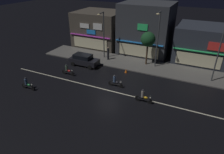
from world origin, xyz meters
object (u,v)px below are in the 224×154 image
streetlamp_west (103,32)px  streetlamp_mid (158,36)px  parked_car_near_kerb (84,60)px  motorcycle_opposite_lane (27,84)px  streetlamp_east (220,48)px  pedestrian_on_sidewalk (108,54)px  motorcycle_lead (115,82)px  motorcycle_trailing_far (67,70)px  traffic_cone (126,71)px  motorcycle_following (143,97)px

streetlamp_west → streetlamp_mid: streetlamp_mid is taller
streetlamp_west → parked_car_near_kerb: streetlamp_west is taller
motorcycle_opposite_lane → streetlamp_mid: bearing=-129.1°
streetlamp_east → pedestrian_on_sidewalk: bearing=176.5°
parked_car_near_kerb → motorcycle_lead: 7.64m
streetlamp_mid → motorcycle_trailing_far: (-9.89, -7.19, -4.02)m
pedestrian_on_sidewalk → traffic_cone: pedestrian_on_sidewalk is taller
streetlamp_east → pedestrian_on_sidewalk: (-14.76, 0.90, -3.46)m
streetlamp_mid → motorcycle_lead: bearing=-111.5°
motorcycle_opposite_lane → pedestrian_on_sidewalk: bearing=-106.4°
streetlamp_west → streetlamp_east: (15.73, -1.24, 0.25)m
motorcycle_lead → parked_car_near_kerb: bearing=158.2°
motorcycle_opposite_lane → motorcycle_trailing_far: bearing=-106.6°
streetlamp_east → motorcycle_trailing_far: streetlamp_east is taller
streetlamp_east → streetlamp_mid: bearing=170.3°
streetlamp_west → motorcycle_following: bearing=-43.8°
traffic_cone → streetlamp_mid: bearing=46.6°
motorcycle_lead → motorcycle_following: same height
motorcycle_following → motorcycle_lead: bearing=-21.1°
motorcycle_trailing_far → traffic_cone: motorcycle_trailing_far is taller
streetlamp_east → motorcycle_lead: 12.64m
streetlamp_west → motorcycle_opposite_lane: (-3.67, -12.19, -3.66)m
streetlamp_mid → motorcycle_trailing_far: 12.87m
streetlamp_mid → motorcycle_lead: (-2.88, -7.31, -4.02)m
streetlamp_west → motorcycle_opposite_lane: size_ratio=3.70×
streetlamp_mid → streetlamp_east: (7.52, -1.29, -0.11)m
parked_car_near_kerb → motorcycle_following: bearing=153.3°
motorcycle_lead → motorcycle_trailing_far: 7.01m
streetlamp_west → motorcycle_lead: (5.33, -7.26, -3.66)m
streetlamp_mid → motorcycle_opposite_lane: size_ratio=4.06×
motorcycle_lead → motorcycle_trailing_far: same height
motorcycle_trailing_far → streetlamp_mid: bearing=30.8°
motorcycle_lead → traffic_cone: (-0.21, 4.04, -0.36)m
streetlamp_west → traffic_cone: (5.12, -3.22, -4.02)m
motorcycle_trailing_far → parked_car_near_kerb: bearing=79.7°
pedestrian_on_sidewalk → motorcycle_trailing_far: pedestrian_on_sidewalk is taller
motorcycle_following → motorcycle_opposite_lane: 13.41m
streetlamp_mid → pedestrian_on_sidewalk: streetlamp_mid is taller
pedestrian_on_sidewalk → motorcycle_following: 12.03m
motorcycle_opposite_lane → motorcycle_trailing_far: (1.99, 5.04, 0.00)m
pedestrian_on_sidewalk → motorcycle_lead: bearing=37.8°
streetlamp_east → motorcycle_opposite_lane: bearing=-150.6°
streetlamp_east → motorcycle_following: streetlamp_east is taller
parked_car_near_kerb → motorcycle_trailing_far: size_ratio=2.26×
motorcycle_lead → traffic_cone: 4.06m
streetlamp_mid → motorcycle_opposite_lane: 17.52m
motorcycle_following → motorcycle_opposite_lane: same height
streetlamp_west → parked_car_near_kerb: (-1.36, -3.58, -3.42)m
streetlamp_mid → motorcycle_trailing_far: bearing=-144.0°
pedestrian_on_sidewalk → motorcycle_lead: pedestrian_on_sidewalk is taller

